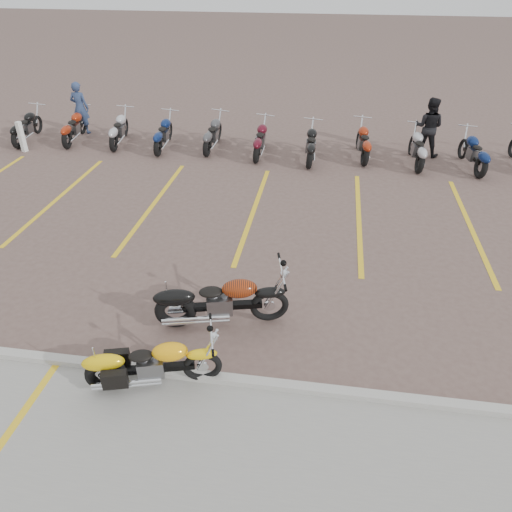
{
  "coord_description": "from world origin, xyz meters",
  "views": [
    {
      "loc": [
        1.85,
        -7.49,
        5.83
      ],
      "look_at": [
        0.59,
        0.61,
        0.75
      ],
      "focal_mm": 35.0,
      "sensor_mm": 36.0,
      "label": 1
    }
  ],
  "objects_px": {
    "flame_cruiser": "(219,302)",
    "bollard": "(22,137)",
    "person_a": "(80,108)",
    "person_b": "(429,127)",
    "yellow_cruiser": "(151,365)"
  },
  "relations": [
    {
      "from": "flame_cruiser",
      "to": "person_b",
      "type": "relative_size",
      "value": 1.26
    },
    {
      "from": "yellow_cruiser",
      "to": "bollard",
      "type": "relative_size",
      "value": 2.04
    },
    {
      "from": "person_b",
      "to": "bollard",
      "type": "height_order",
      "value": "person_b"
    },
    {
      "from": "person_a",
      "to": "person_b",
      "type": "bearing_deg",
      "value": -177.9
    },
    {
      "from": "person_a",
      "to": "flame_cruiser",
      "type": "bearing_deg",
      "value": 130.41
    },
    {
      "from": "person_a",
      "to": "bollard",
      "type": "distance_m",
      "value": 2.46
    },
    {
      "from": "yellow_cruiser",
      "to": "flame_cruiser",
      "type": "relative_size",
      "value": 0.87
    },
    {
      "from": "bollard",
      "to": "person_b",
      "type": "bearing_deg",
      "value": 7.42
    },
    {
      "from": "flame_cruiser",
      "to": "bollard",
      "type": "relative_size",
      "value": 2.35
    },
    {
      "from": "flame_cruiser",
      "to": "bollard",
      "type": "bearing_deg",
      "value": 122.97
    },
    {
      "from": "yellow_cruiser",
      "to": "flame_cruiser",
      "type": "bearing_deg",
      "value": 50.69
    },
    {
      "from": "bollard",
      "to": "flame_cruiser",
      "type": "bearing_deg",
      "value": -42.94
    },
    {
      "from": "yellow_cruiser",
      "to": "person_a",
      "type": "xyz_separation_m",
      "value": [
        -6.6,
        11.61,
        0.49
      ]
    },
    {
      "from": "person_a",
      "to": "bollard",
      "type": "xyz_separation_m",
      "value": [
        -1.1,
        -2.17,
        -0.42
      ]
    },
    {
      "from": "person_b",
      "to": "bollard",
      "type": "relative_size",
      "value": 1.86
    }
  ]
}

